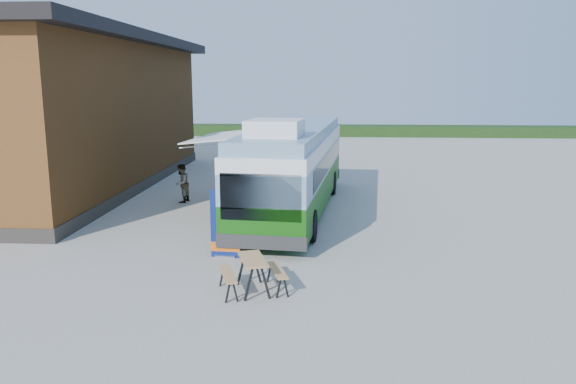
# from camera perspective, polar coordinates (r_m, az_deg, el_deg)

# --- Properties ---
(ground) EXTENTS (100.00, 100.00, 0.00)m
(ground) POSITION_cam_1_polar(r_m,az_deg,el_deg) (18.03, -3.69, -5.67)
(ground) COLOR #BCB7AD
(ground) RESTS_ON ground
(barn) EXTENTS (9.60, 21.20, 7.50)m
(barn) POSITION_cam_1_polar(r_m,az_deg,el_deg) (30.02, -21.62, 7.29)
(barn) COLOR brown
(barn) RESTS_ON ground
(hedge) EXTENTS (40.00, 3.00, 1.00)m
(hedge) POSITION_cam_1_polar(r_m,az_deg,el_deg) (55.60, 9.73, 6.15)
(hedge) COLOR #264419
(hedge) RESTS_ON ground
(bus) EXTENTS (3.99, 13.21, 4.00)m
(bus) POSITION_cam_1_polar(r_m,az_deg,el_deg) (22.54, 0.58, 2.74)
(bus) COLOR #1D6A11
(bus) RESTS_ON ground
(awning) EXTENTS (3.38, 4.96, 0.55)m
(awning) POSITION_cam_1_polar(r_m,az_deg,el_deg) (22.97, -5.37, 5.34)
(awning) COLOR white
(awning) RESTS_ON ground
(banner) EXTENTS (0.90, 0.24, 2.07)m
(banner) POSITION_cam_1_polar(r_m,az_deg,el_deg) (16.90, -6.42, -3.88)
(banner) COLOR navy
(banner) RESTS_ON ground
(picnic_table) EXTENTS (1.88, 1.77, 0.88)m
(picnic_table) POSITION_cam_1_polar(r_m,az_deg,el_deg) (14.20, -3.59, -7.59)
(picnic_table) COLOR tan
(picnic_table) RESTS_ON ground
(person_a) EXTENTS (0.68, 0.62, 1.57)m
(person_a) POSITION_cam_1_polar(r_m,az_deg,el_deg) (25.43, 0.01, 1.14)
(person_a) COLOR #999999
(person_a) RESTS_ON ground
(person_b) EXTENTS (0.78, 0.93, 1.69)m
(person_b) POSITION_cam_1_polar(r_m,az_deg,el_deg) (24.93, -10.76, 0.88)
(person_b) COLOR #999999
(person_b) RESTS_ON ground
(slurry_tanker) EXTENTS (2.09, 6.43, 2.37)m
(slurry_tanker) POSITION_cam_1_polar(r_m,az_deg,el_deg) (36.62, -1.11, 5.14)
(slurry_tanker) COLOR #16791C
(slurry_tanker) RESTS_ON ground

